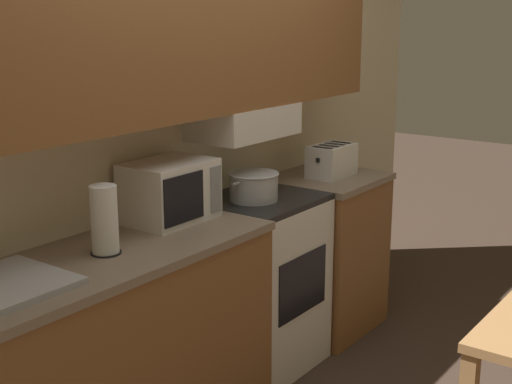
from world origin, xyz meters
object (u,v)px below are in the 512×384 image
object	(u,v)px
microwave	(170,191)
cooking_pot	(254,185)
stove_range	(260,283)
paper_towel_roll	(104,220)
toaster	(332,160)

from	to	relation	value
microwave	cooking_pot	bearing A→B (deg)	-10.34
stove_range	microwave	distance (m)	0.84
stove_range	paper_towel_roll	size ratio (longest dim) A/B	3.39
cooking_pot	toaster	distance (m)	0.71
stove_range	toaster	bearing A→B (deg)	-3.95
toaster	microwave	bearing A→B (deg)	173.77
toaster	paper_towel_roll	distance (m)	1.72
stove_range	paper_towel_roll	bearing A→B (deg)	-178.75
toaster	paper_towel_roll	bearing A→B (deg)	179.29
cooking_pot	toaster	bearing A→B (deg)	-3.20
microwave	toaster	size ratio (longest dim) A/B	1.31
stove_range	cooking_pot	world-z (taller)	cooking_pot
stove_range	microwave	bearing A→B (deg)	171.26
stove_range	paper_towel_roll	world-z (taller)	paper_towel_roll
cooking_pot	microwave	size ratio (longest dim) A/B	0.83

